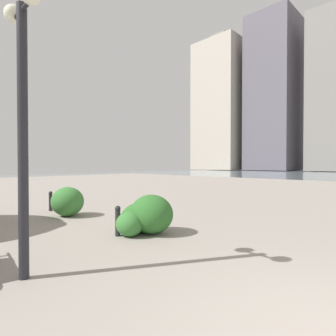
{
  "coord_description": "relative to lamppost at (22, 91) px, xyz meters",
  "views": [
    {
      "loc": [
        -0.06,
        2.75,
        1.66
      ],
      "look_at": [
        8.31,
        -5.85,
        1.47
      ],
      "focal_mm": 28.62,
      "sensor_mm": 36.0,
      "label": 1
    }
  ],
  "objects": [
    {
      "name": "building_annex",
      "position": [
        25.31,
        -70.25,
        17.45
      ],
      "size": [
        11.43,
        14.94,
        42.39
      ],
      "color": "#5B5660",
      "rests_on": "ground"
    },
    {
      "name": "building_highrise",
      "position": [
        39.69,
        -65.82,
        15.83
      ],
      "size": [
        13.57,
        11.09,
        39.14
      ],
      "color": "#B2A899",
      "rests_on": "ground"
    },
    {
      "name": "lamppost",
      "position": [
        0.0,
        0.0,
        0.0
      ],
      "size": [
        0.98,
        0.28,
        4.07
      ],
      "color": "#232328",
      "rests_on": "ground"
    },
    {
      "name": "bollard_near",
      "position": [
        0.92,
        -2.28,
        -2.34
      ],
      "size": [
        0.13,
        0.13,
        0.7
      ],
      "color": "#232328",
      "rests_on": "ground"
    },
    {
      "name": "bollard_mid",
      "position": [
        5.33,
        -2.54,
        -2.34
      ],
      "size": [
        0.13,
        0.13,
        0.69
      ],
      "color": "#232328",
      "rests_on": "ground"
    },
    {
      "name": "shrub_low",
      "position": [
        4.02,
        -2.54,
        -2.24
      ],
      "size": [
        1.09,
        0.98,
        0.92
      ],
      "color": "#387533",
      "rests_on": "ground"
    },
    {
      "name": "shrub_round",
      "position": [
        0.54,
        -2.98,
        -2.24
      ],
      "size": [
        1.09,
        0.98,
        0.92
      ],
      "color": "#2D6628",
      "rests_on": "ground"
    },
    {
      "name": "shrub_wide",
      "position": [
        0.84,
        -2.78,
        -2.36
      ],
      "size": [
        0.82,
        0.74,
        0.7
      ],
      "color": "#2D6628",
      "rests_on": "ground"
    },
    {
      "name": "shrub_tall",
      "position": [
        0.71,
        -2.46,
        -2.42
      ],
      "size": [
        0.67,
        0.6,
        0.57
      ],
      "color": "#387533",
      "rests_on": "ground"
    }
  ]
}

